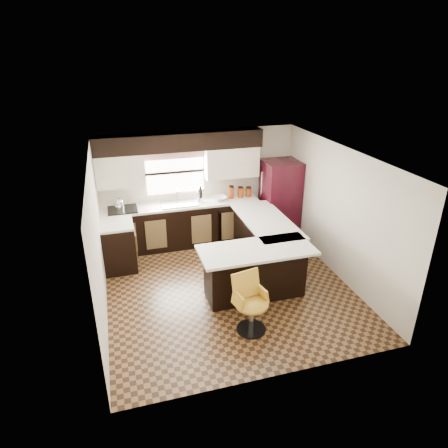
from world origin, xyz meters
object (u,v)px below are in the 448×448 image
object	(u,v)px
peninsula_long	(263,243)
bar_chair	(252,305)
peninsula_return	(255,272)
refrigerator	(280,200)

from	to	relation	value
peninsula_long	bar_chair	bearing A→B (deg)	-115.71
peninsula_return	refrigerator	distance (m)	2.50
peninsula_long	bar_chair	world-z (taller)	bar_chair
refrigerator	peninsula_long	bearing A→B (deg)	-126.35
peninsula_return	bar_chair	size ratio (longest dim) A/B	1.79
peninsula_long	bar_chair	size ratio (longest dim) A/B	2.11
peninsula_long	refrigerator	xyz separation A→B (m)	(0.81, 1.10, 0.42)
refrigerator	bar_chair	bearing A→B (deg)	-119.94
peninsula_long	bar_chair	xyz separation A→B (m)	(-0.90, -1.86, 0.01)
bar_chair	peninsula_long	bearing A→B (deg)	52.12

